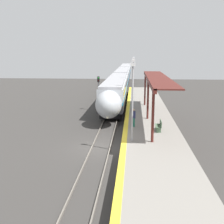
# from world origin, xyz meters

# --- Properties ---
(ground_plane) EXTENTS (120.00, 120.00, 0.00)m
(ground_plane) POSITION_xyz_m (0.00, 0.00, 0.00)
(ground_plane) COLOR #383533
(rail_left) EXTENTS (0.08, 90.00, 0.15)m
(rail_left) POSITION_xyz_m (-0.72, 0.00, 0.07)
(rail_left) COLOR slate
(rail_left) RESTS_ON ground_plane
(rail_right) EXTENTS (0.08, 90.00, 0.15)m
(rail_right) POSITION_xyz_m (0.72, 0.00, 0.07)
(rail_right) COLOR slate
(rail_right) RESTS_ON ground_plane
(train) EXTENTS (2.82, 70.29, 3.86)m
(train) POSITION_xyz_m (0.00, 40.14, 2.21)
(train) COLOR black
(train) RESTS_ON ground_plane
(platform_right) EXTENTS (4.74, 64.00, 1.01)m
(platform_right) POSITION_xyz_m (4.02, 0.00, 0.50)
(platform_right) COLOR gray
(platform_right) RESTS_ON ground_plane
(platform_bench) EXTENTS (0.44, 1.43, 0.89)m
(platform_bench) POSITION_xyz_m (4.65, 1.86, 1.46)
(platform_bench) COLOR #4C6B4C
(platform_bench) RESTS_ON platform_right
(person_waiting) EXTENTS (0.36, 0.22, 1.59)m
(person_waiting) POSITION_xyz_m (2.51, 3.07, 1.82)
(person_waiting) COLOR #1E604C
(person_waiting) RESTS_ON platform_right
(railway_signal) EXTENTS (0.28, 0.28, 4.42)m
(railway_signal) POSITION_xyz_m (-1.99, 14.51, 2.70)
(railway_signal) COLOR #59595E
(railway_signal) RESTS_ON ground_plane
(lamppost_near) EXTENTS (0.36, 0.20, 5.67)m
(lamppost_near) POSITION_xyz_m (2.41, -0.96, 4.23)
(lamppost_near) COLOR #9E9EA3
(lamppost_near) RESTS_ON platform_right
(lamppost_mid) EXTENTS (0.36, 0.20, 5.67)m
(lamppost_mid) POSITION_xyz_m (2.41, 8.96, 4.23)
(lamppost_mid) COLOR #9E9EA3
(lamppost_mid) RESTS_ON platform_right
(lamppost_far) EXTENTS (0.36, 0.20, 5.67)m
(lamppost_far) POSITION_xyz_m (2.41, 18.89, 4.23)
(lamppost_far) COLOR #9E9EA3
(lamppost_far) RESTS_ON platform_right
(lamppost_farthest) EXTENTS (0.36, 0.20, 5.67)m
(lamppost_farthest) POSITION_xyz_m (2.41, 28.81, 4.23)
(lamppost_farthest) COLOR #9E9EA3
(lamppost_farthest) RESTS_ON platform_right
(station_canopy) EXTENTS (2.02, 17.89, 4.08)m
(station_canopy) POSITION_xyz_m (4.46, 6.29, 4.81)
(station_canopy) COLOR #511E19
(station_canopy) RESTS_ON platform_right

